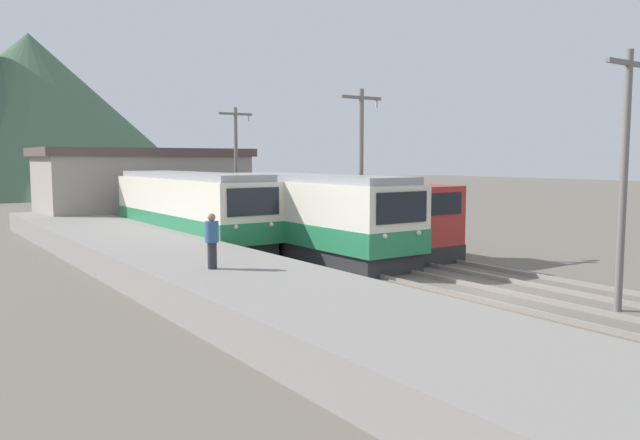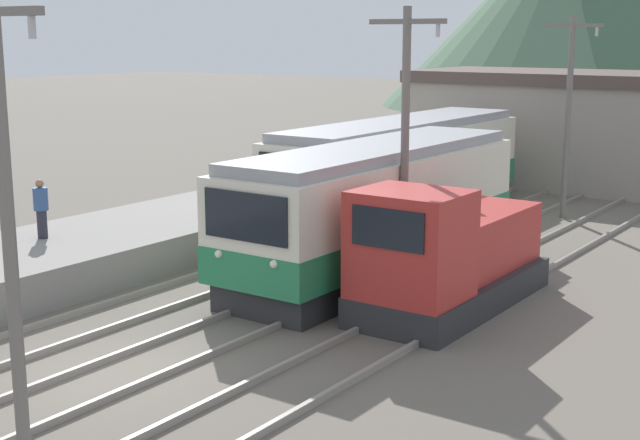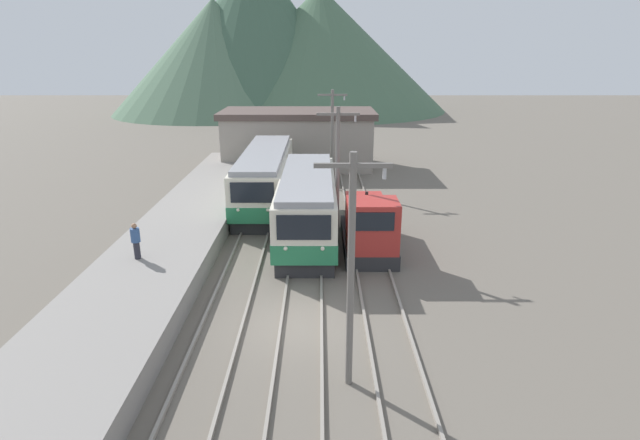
{
  "view_description": "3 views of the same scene",
  "coord_description": "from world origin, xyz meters",
  "px_view_note": "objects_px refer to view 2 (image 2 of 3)",
  "views": [
    {
      "loc": [
        -14.14,
        -12.17,
        4.04
      ],
      "look_at": [
        -1.29,
        6.3,
        1.83
      ],
      "focal_mm": 35.0,
      "sensor_mm": 36.0,
      "label": 1
    },
    {
      "loc": [
        12.18,
        -10.67,
        6.19
      ],
      "look_at": [
        -0.25,
        6.96,
        1.69
      ],
      "focal_mm": 50.0,
      "sensor_mm": 36.0,
      "label": 2
    },
    {
      "loc": [
        0.86,
        -15.66,
        9.2
      ],
      "look_at": [
        0.8,
        6.13,
        1.86
      ],
      "focal_mm": 28.0,
      "sensor_mm": 36.0,
      "label": 3
    }
  ],
  "objects_px": {
    "catenary_mast_near": "(8,216)",
    "person_on_platform": "(41,207)",
    "shunting_locomotive": "(447,258)",
    "commuter_train_center": "(377,213)",
    "catenary_mast_far": "(569,109)",
    "catenary_mast_mid": "(405,140)",
    "commuter_train_left": "(402,174)"
  },
  "relations": [
    {
      "from": "shunting_locomotive",
      "to": "catenary_mast_near",
      "type": "distance_m",
      "value": 10.8
    },
    {
      "from": "shunting_locomotive",
      "to": "person_on_platform",
      "type": "height_order",
      "value": "shunting_locomotive"
    },
    {
      "from": "shunting_locomotive",
      "to": "catenary_mast_near",
      "type": "relative_size",
      "value": 0.87
    },
    {
      "from": "commuter_train_center",
      "to": "catenary_mast_mid",
      "type": "distance_m",
      "value": 2.89
    },
    {
      "from": "commuter_train_center",
      "to": "shunting_locomotive",
      "type": "height_order",
      "value": "commuter_train_center"
    },
    {
      "from": "commuter_train_left",
      "to": "commuter_train_center",
      "type": "xyz_separation_m",
      "value": [
        2.8,
        -6.15,
        -0.01
      ]
    },
    {
      "from": "catenary_mast_mid",
      "to": "catenary_mast_far",
      "type": "relative_size",
      "value": 1.0
    },
    {
      "from": "shunting_locomotive",
      "to": "catenary_mast_near",
      "type": "xyz_separation_m",
      "value": [
        -1.49,
        -10.39,
        2.53
      ]
    },
    {
      "from": "commuter_train_left",
      "to": "catenary_mast_near",
      "type": "xyz_separation_m",
      "value": [
        4.31,
        -18.36,
        2.14
      ]
    },
    {
      "from": "shunting_locomotive",
      "to": "commuter_train_left",
      "type": "bearing_deg",
      "value": 126.04
    },
    {
      "from": "catenary_mast_near",
      "to": "catenary_mast_mid",
      "type": "distance_m",
      "value": 11.01
    },
    {
      "from": "commuter_train_center",
      "to": "catenary_mast_near",
      "type": "bearing_deg",
      "value": -82.96
    },
    {
      "from": "catenary_mast_far",
      "to": "person_on_platform",
      "type": "distance_m",
      "value": 17.37
    },
    {
      "from": "commuter_train_center",
      "to": "shunting_locomotive",
      "type": "distance_m",
      "value": 3.53
    },
    {
      "from": "catenary_mast_mid",
      "to": "catenary_mast_far",
      "type": "bearing_deg",
      "value": 90.0
    },
    {
      "from": "catenary_mast_near",
      "to": "person_on_platform",
      "type": "xyz_separation_m",
      "value": [
        -8.5,
        6.99,
        -1.92
      ]
    },
    {
      "from": "commuter_train_left",
      "to": "person_on_platform",
      "type": "bearing_deg",
      "value": -110.22
    },
    {
      "from": "commuter_train_center",
      "to": "shunting_locomotive",
      "type": "bearing_deg",
      "value": -31.29
    },
    {
      "from": "commuter_train_center",
      "to": "catenary_mast_far",
      "type": "xyz_separation_m",
      "value": [
        1.51,
        9.8,
        2.15
      ]
    },
    {
      "from": "catenary_mast_near",
      "to": "catenary_mast_far",
      "type": "distance_m",
      "value": 22.01
    },
    {
      "from": "catenary_mast_near",
      "to": "catenary_mast_far",
      "type": "xyz_separation_m",
      "value": [
        0.0,
        22.01,
        0.0
      ]
    },
    {
      "from": "catenary_mast_far",
      "to": "person_on_platform",
      "type": "height_order",
      "value": "catenary_mast_far"
    },
    {
      "from": "commuter_train_left",
      "to": "catenary_mast_far",
      "type": "height_order",
      "value": "catenary_mast_far"
    },
    {
      "from": "catenary_mast_far",
      "to": "person_on_platform",
      "type": "bearing_deg",
      "value": -119.49
    },
    {
      "from": "person_on_platform",
      "to": "catenary_mast_far",
      "type": "bearing_deg",
      "value": 60.51
    },
    {
      "from": "catenary_mast_near",
      "to": "catenary_mast_mid",
      "type": "height_order",
      "value": "same"
    },
    {
      "from": "catenary_mast_mid",
      "to": "shunting_locomotive",
      "type": "bearing_deg",
      "value": -22.47
    },
    {
      "from": "person_on_platform",
      "to": "catenary_mast_near",
      "type": "bearing_deg",
      "value": -39.42
    },
    {
      "from": "commuter_train_center",
      "to": "shunting_locomotive",
      "type": "relative_size",
      "value": 1.81
    },
    {
      "from": "person_on_platform",
      "to": "catenary_mast_mid",
      "type": "bearing_deg",
      "value": 25.31
    },
    {
      "from": "commuter_train_left",
      "to": "shunting_locomotive",
      "type": "bearing_deg",
      "value": -53.96
    },
    {
      "from": "catenary_mast_mid",
      "to": "person_on_platform",
      "type": "height_order",
      "value": "catenary_mast_mid"
    }
  ]
}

